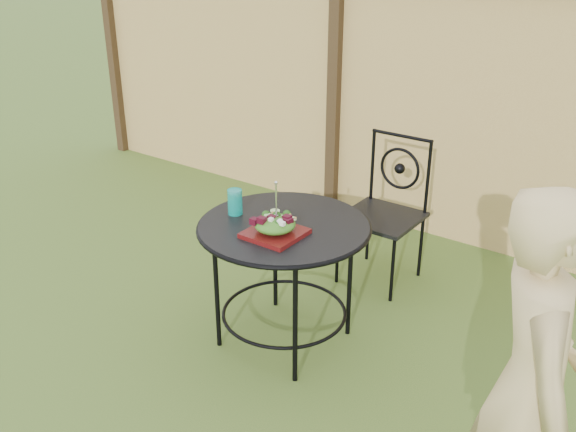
# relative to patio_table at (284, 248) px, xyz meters

# --- Properties ---
(ground) EXTENTS (60.00, 60.00, 0.00)m
(ground) POSITION_rel_patio_table_xyz_m (0.50, -0.41, -0.59)
(ground) COLOR #2C4917
(ground) RESTS_ON ground
(fence) EXTENTS (8.00, 0.12, 1.90)m
(fence) POSITION_rel_patio_table_xyz_m (0.50, 1.79, 0.36)
(fence) COLOR #EAC673
(fence) RESTS_ON ground
(patio_table) EXTENTS (0.92, 0.92, 0.72)m
(patio_table) POSITION_rel_patio_table_xyz_m (0.00, 0.00, 0.00)
(patio_table) COLOR black
(patio_table) RESTS_ON ground
(patio_chair) EXTENTS (0.46, 0.46, 0.95)m
(patio_chair) POSITION_rel_patio_table_xyz_m (0.09, 0.98, -0.08)
(patio_chair) COLOR black
(patio_chair) RESTS_ON ground
(diner) EXTENTS (0.55, 0.63, 1.46)m
(diner) POSITION_rel_patio_table_xyz_m (1.46, -0.57, 0.15)
(diner) COLOR tan
(diner) RESTS_ON ground
(salad_plate) EXTENTS (0.27, 0.27, 0.02)m
(salad_plate) POSITION_rel_patio_table_xyz_m (0.04, -0.14, 0.15)
(salad_plate) COLOR #3F090B
(salad_plate) RESTS_ON patio_table
(salad) EXTENTS (0.21, 0.21, 0.08)m
(salad) POSITION_rel_patio_table_xyz_m (0.04, -0.14, 0.20)
(salad) COLOR #235614
(salad) RESTS_ON salad_plate
(fork) EXTENTS (0.01, 0.01, 0.18)m
(fork) POSITION_rel_patio_table_xyz_m (0.05, -0.14, 0.33)
(fork) COLOR silver
(fork) RESTS_ON salad
(drinking_glass) EXTENTS (0.08, 0.08, 0.14)m
(drinking_glass) POSITION_rel_patio_table_xyz_m (-0.29, -0.05, 0.21)
(drinking_glass) COLOR #0C9488
(drinking_glass) RESTS_ON patio_table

